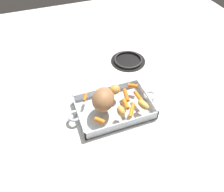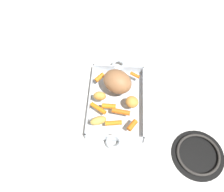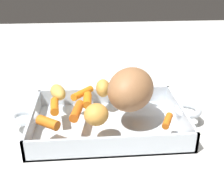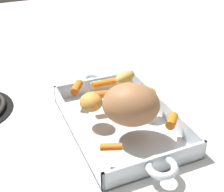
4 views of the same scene
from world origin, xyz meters
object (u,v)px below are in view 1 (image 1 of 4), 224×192
baby_carrot_center_right (133,86)px  potato_corner (143,105)px  baby_carrot_southwest (126,104)px  baby_carrot_southeast (85,98)px  baby_carrot_northwest (100,121)px  potato_near_roast (115,89)px  baby_carrot_long (126,95)px  baby_carrot_center_left (138,97)px  roasting_dish (114,108)px  potato_golden_small (121,111)px  baby_carrot_northeast (132,110)px  pork_roast (103,99)px  stove_burner_rear (128,60)px

baby_carrot_center_right → potato_corner: 0.13m
baby_carrot_southwest → baby_carrot_center_right: baby_carrot_center_right is taller
baby_carrot_southeast → baby_carrot_northwest: 0.15m
baby_carrot_northwest → potato_corner: bearing=-176.3°
baby_carrot_center_right → potato_near_roast: size_ratio=0.90×
baby_carrot_long → baby_carrot_center_left: 0.06m
baby_carrot_center_left → potato_near_roast: potato_near_roast is taller
baby_carrot_center_left → potato_corner: size_ratio=1.00×
roasting_dish → baby_carrot_center_right: (-0.12, -0.07, 0.04)m
roasting_dish → baby_carrot_southeast: (0.11, -0.07, 0.04)m
baby_carrot_long → baby_carrot_northwest: size_ratio=1.59×
baby_carrot_long → potato_corner: (-0.05, 0.08, 0.01)m
roasting_dish → potato_corner: 0.14m
baby_carrot_southeast → baby_carrot_center_left: 0.24m
baby_carrot_southeast → baby_carrot_center_left: baby_carrot_center_left is taller
baby_carrot_southeast → baby_carrot_northwest: size_ratio=0.95×
baby_carrot_center_left → baby_carrot_center_right: 0.07m
baby_carrot_center_left → potato_golden_small: bearing=29.3°
baby_carrot_northeast → potato_near_roast: 0.14m
baby_carrot_northwest → potato_golden_small: potato_golden_small is taller
pork_roast → stove_burner_rear: 0.41m
stove_burner_rear → baby_carrot_center_right: bearing=71.7°
pork_roast → baby_carrot_center_right: pork_roast is taller
potato_golden_small → baby_carrot_northwest: bearing=5.7°
baby_carrot_northwest → potato_golden_small: 0.10m
baby_carrot_center_left → potato_near_roast: size_ratio=1.23×
pork_roast → baby_carrot_northeast: pork_roast is taller
roasting_dish → potato_corner: (-0.11, 0.06, 0.05)m
baby_carrot_northwest → stove_burner_rear: (-0.30, -0.39, -0.05)m
baby_carrot_long → baby_carrot_center_right: bearing=-141.0°
pork_roast → baby_carrot_northeast: bearing=145.8°
baby_carrot_northwest → potato_golden_small: (-0.10, -0.01, 0.01)m
pork_roast → baby_carrot_center_right: 0.19m
baby_carrot_northwest → potato_golden_small: size_ratio=0.87×
baby_carrot_long → baby_carrot_northeast: size_ratio=0.99×
baby_carrot_northwest → potato_near_roast: potato_near_roast is taller
potato_corner → baby_carrot_northeast: bearing=5.5°
pork_roast → potato_corner: (-0.16, 0.07, -0.03)m
roasting_dish → potato_corner: potato_corner is taller
potato_corner → roasting_dish: bearing=-29.5°
baby_carrot_northeast → potato_golden_small: bearing=-2.4°
baby_carrot_southwest → baby_carrot_center_right: (-0.08, -0.09, 0.00)m
pork_roast → baby_carrot_center_left: size_ratio=1.90×
baby_carrot_southwest → baby_carrot_northwest: baby_carrot_northwest is taller
baby_carrot_long → baby_carrot_northwest: baby_carrot_northwest is taller
baby_carrot_northeast → baby_carrot_center_right: baby_carrot_center_right is taller
pork_roast → baby_carrot_long: pork_roast is taller
baby_carrot_center_left → potato_near_roast: bearing=-37.1°
baby_carrot_southwest → baby_carrot_northwest: 0.14m
baby_carrot_northeast → baby_carrot_northwest: bearing=3.0°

